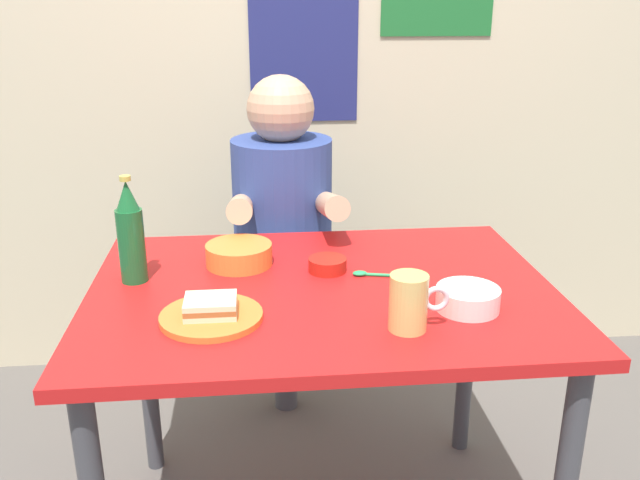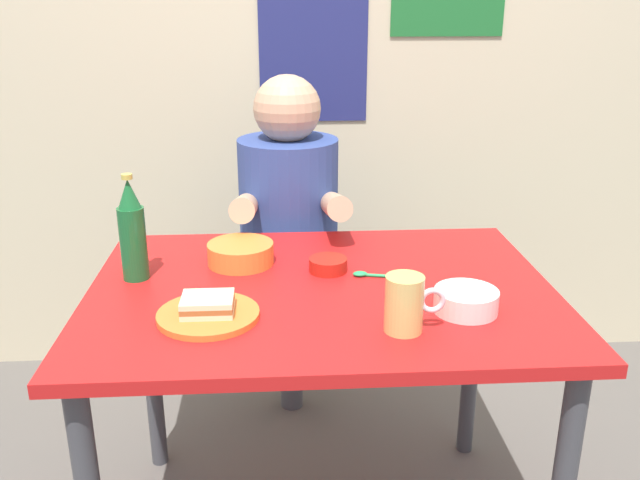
{
  "view_description": "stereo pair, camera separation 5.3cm",
  "coord_description": "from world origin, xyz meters",
  "px_view_note": "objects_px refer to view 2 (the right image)",
  "views": [
    {
      "loc": [
        -0.15,
        -1.46,
        1.39
      ],
      "look_at": [
        0.0,
        0.05,
        0.84
      ],
      "focal_mm": 37.84,
      "sensor_mm": 36.0,
      "label": 1
    },
    {
      "loc": [
        -0.1,
        -1.47,
        1.39
      ],
      "look_at": [
        0.0,
        0.05,
        0.84
      ],
      "focal_mm": 37.84,
      "sensor_mm": 36.0,
      "label": 2
    }
  ],
  "objects_px": {
    "person_seated": "(289,203)",
    "plate_orange": "(208,315)",
    "dining_table": "(321,322)",
    "beer_bottle": "(132,232)",
    "sandwich": "(208,304)",
    "beer_mug": "(405,304)",
    "sambal_bowl_red": "(328,264)",
    "stool": "(291,318)"
  },
  "relations": [
    {
      "from": "person_seated",
      "to": "plate_orange",
      "type": "bearing_deg",
      "value": -103.76
    },
    {
      "from": "dining_table",
      "to": "beer_bottle",
      "type": "relative_size",
      "value": 4.2
    },
    {
      "from": "dining_table",
      "to": "sandwich",
      "type": "relative_size",
      "value": 10.0
    },
    {
      "from": "sandwich",
      "to": "beer_mug",
      "type": "xyz_separation_m",
      "value": [
        0.41,
        -0.08,
        0.03
      ]
    },
    {
      "from": "dining_table",
      "to": "sambal_bowl_red",
      "type": "relative_size",
      "value": 11.46
    },
    {
      "from": "person_seated",
      "to": "beer_bottle",
      "type": "distance_m",
      "value": 0.67
    },
    {
      "from": "stool",
      "to": "beer_bottle",
      "type": "height_order",
      "value": "beer_bottle"
    },
    {
      "from": "stool",
      "to": "sambal_bowl_red",
      "type": "bearing_deg",
      "value": -80.66
    },
    {
      "from": "stool",
      "to": "plate_orange",
      "type": "distance_m",
      "value": 0.9
    },
    {
      "from": "dining_table",
      "to": "plate_orange",
      "type": "bearing_deg",
      "value": -149.22
    },
    {
      "from": "person_seated",
      "to": "beer_mug",
      "type": "bearing_deg",
      "value": -75.48
    },
    {
      "from": "beer_bottle",
      "to": "beer_mug",
      "type": "bearing_deg",
      "value": -27.51
    },
    {
      "from": "sandwich",
      "to": "beer_bottle",
      "type": "distance_m",
      "value": 0.32
    },
    {
      "from": "dining_table",
      "to": "sandwich",
      "type": "xyz_separation_m",
      "value": [
        -0.25,
        -0.15,
        0.13
      ]
    },
    {
      "from": "plate_orange",
      "to": "beer_bottle",
      "type": "xyz_separation_m",
      "value": [
        -0.2,
        0.23,
        0.11
      ]
    },
    {
      "from": "person_seated",
      "to": "beer_bottle",
      "type": "height_order",
      "value": "person_seated"
    },
    {
      "from": "beer_mug",
      "to": "sandwich",
      "type": "bearing_deg",
      "value": 168.55
    },
    {
      "from": "plate_orange",
      "to": "sandwich",
      "type": "bearing_deg",
      "value": 0.0
    },
    {
      "from": "sandwich",
      "to": "stool",
      "type": "bearing_deg",
      "value": 76.43
    },
    {
      "from": "dining_table",
      "to": "beer_mug",
      "type": "bearing_deg",
      "value": -56.24
    },
    {
      "from": "plate_orange",
      "to": "sambal_bowl_red",
      "type": "xyz_separation_m",
      "value": [
        0.28,
        0.25,
        0.01
      ]
    },
    {
      "from": "dining_table",
      "to": "sambal_bowl_red",
      "type": "xyz_separation_m",
      "value": [
        0.02,
        0.1,
        0.11
      ]
    },
    {
      "from": "plate_orange",
      "to": "beer_mug",
      "type": "relative_size",
      "value": 1.75
    },
    {
      "from": "dining_table",
      "to": "beer_bottle",
      "type": "bearing_deg",
      "value": 169.73
    },
    {
      "from": "beer_bottle",
      "to": "plate_orange",
      "type": "bearing_deg",
      "value": -49.89
    },
    {
      "from": "plate_orange",
      "to": "beer_bottle",
      "type": "distance_m",
      "value": 0.32
    },
    {
      "from": "sandwich",
      "to": "beer_mug",
      "type": "height_order",
      "value": "beer_mug"
    },
    {
      "from": "dining_table",
      "to": "plate_orange",
      "type": "relative_size",
      "value": 5.0
    },
    {
      "from": "sandwich",
      "to": "beer_mug",
      "type": "distance_m",
      "value": 0.42
    },
    {
      "from": "plate_orange",
      "to": "beer_bottle",
      "type": "relative_size",
      "value": 0.84
    },
    {
      "from": "beer_mug",
      "to": "stool",
      "type": "bearing_deg",
      "value": 104.33
    },
    {
      "from": "beer_mug",
      "to": "sambal_bowl_red",
      "type": "relative_size",
      "value": 1.31
    },
    {
      "from": "person_seated",
      "to": "sambal_bowl_red",
      "type": "bearing_deg",
      "value": -80.46
    },
    {
      "from": "sandwich",
      "to": "dining_table",
      "type": "bearing_deg",
      "value": 30.78
    },
    {
      "from": "person_seated",
      "to": "plate_orange",
      "type": "xyz_separation_m",
      "value": [
        -0.19,
        -0.77,
        -0.02
      ]
    },
    {
      "from": "sambal_bowl_red",
      "to": "beer_bottle",
      "type": "bearing_deg",
      "value": -178.2
    },
    {
      "from": "stool",
      "to": "beer_bottle",
      "type": "bearing_deg",
      "value": -124.98
    },
    {
      "from": "sandwich",
      "to": "sambal_bowl_red",
      "type": "xyz_separation_m",
      "value": [
        0.28,
        0.25,
        -0.01
      ]
    },
    {
      "from": "plate_orange",
      "to": "beer_bottle",
      "type": "bearing_deg",
      "value": 130.11
    },
    {
      "from": "dining_table",
      "to": "plate_orange",
      "type": "distance_m",
      "value": 0.31
    },
    {
      "from": "beer_mug",
      "to": "person_seated",
      "type": "bearing_deg",
      "value": 104.52
    },
    {
      "from": "plate_orange",
      "to": "beer_mug",
      "type": "bearing_deg",
      "value": -11.45
    }
  ]
}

